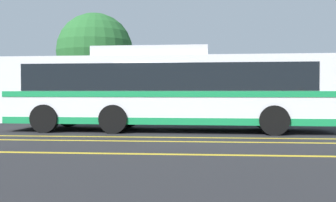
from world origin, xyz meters
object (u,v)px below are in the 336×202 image
Objects in this scene: parked_car_2 at (228,108)px; tree_0 at (95,51)px; parked_car_1 at (94,106)px; transit_bus at (168,89)px.

tree_0 reaches higher than parked_car_2.
tree_0 reaches higher than parked_car_1.
transit_bus is at bearing 40.17° from parked_car_1.
tree_0 is at bearing 52.10° from parked_car_2.
tree_0 is (-5.69, 10.72, 2.55)m from transit_bus.
tree_0 reaches higher than transit_bus.
transit_bus is 2.72× the size of parked_car_1.
tree_0 is at bearing -166.57° from parked_car_1.
transit_bus is 12.40m from tree_0.
parked_car_1 is 7.23m from tree_0.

